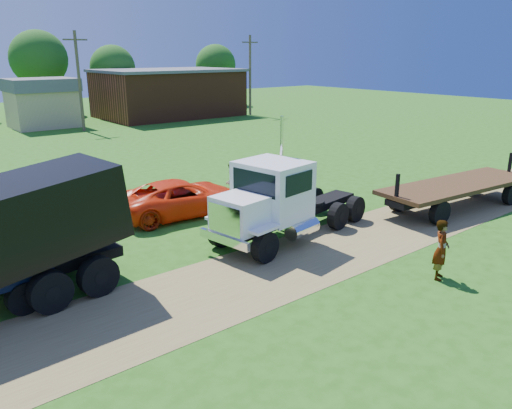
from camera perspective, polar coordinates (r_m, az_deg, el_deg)
ground at (r=17.62m, az=3.65°, el=-6.87°), size 140.00×140.00×0.00m
dirt_track at (r=17.61m, az=3.65°, el=-6.85°), size 120.00×4.20×0.01m
white_semi_tractor at (r=19.19m, az=2.14°, el=0.34°), size 8.03×3.70×4.74m
orange_pickup at (r=22.83m, az=-8.52°, el=0.78°), size 6.08×3.23×1.63m
flatbed_trailer at (r=25.42m, az=22.00°, el=1.70°), size 8.85×3.45×2.21m
spectator_a at (r=17.27m, az=20.41°, el=-4.86°), size 0.88×0.79×2.01m
spectator_b at (r=24.60m, az=-2.77°, el=2.51°), size 1.19×1.14×1.94m
brick_building at (r=59.52m, az=-9.96°, el=12.47°), size 15.40×10.40×5.30m
tan_shed at (r=54.12m, az=-23.18°, el=10.70°), size 6.20×5.40×4.70m
utility_poles at (r=49.84m, az=-19.56°, el=13.30°), size 42.20×0.28×9.00m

